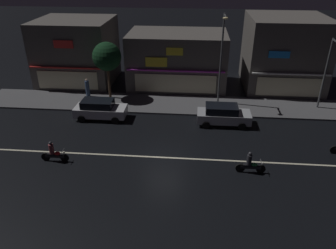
% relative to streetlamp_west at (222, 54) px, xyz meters
% --- Properties ---
extents(ground_plane, '(140.00, 140.00, 0.00)m').
position_rel_streetlamp_west_xyz_m(ground_plane, '(-4.10, -9.36, -4.79)').
color(ground_plane, black).
extents(lane_divider_stripe, '(34.03, 0.16, 0.01)m').
position_rel_streetlamp_west_xyz_m(lane_divider_stripe, '(-4.10, -9.36, -4.79)').
color(lane_divider_stripe, beige).
rests_on(lane_divider_stripe, ground).
extents(sidewalk_far, '(35.82, 4.29, 0.14)m').
position_rel_streetlamp_west_xyz_m(sidewalk_far, '(-4.10, -0.49, -4.72)').
color(sidewalk_far, '#4C4C4F').
rests_on(sidewalk_far, ground).
extents(storefront_left_block, '(9.86, 6.42, 5.53)m').
position_rel_streetlamp_west_xyz_m(storefront_left_block, '(-4.11, 4.78, -2.03)').
color(storefront_left_block, '#56514C').
rests_on(storefront_left_block, ground).
extents(storefront_center_block, '(7.50, 7.91, 7.12)m').
position_rel_streetlamp_west_xyz_m(storefront_center_block, '(6.64, 5.53, -1.24)').
color(storefront_center_block, '#56514C').
rests_on(storefront_center_block, ground).
extents(storefront_right_block, '(7.62, 7.24, 6.58)m').
position_rel_streetlamp_west_xyz_m(storefront_right_block, '(-14.85, 5.20, -1.51)').
color(storefront_right_block, '#56514C').
rests_on(storefront_right_block, ground).
extents(streetlamp_west, '(0.44, 1.64, 7.99)m').
position_rel_streetlamp_west_xyz_m(streetlamp_west, '(0.00, 0.00, 0.00)').
color(streetlamp_west, '#47494C').
rests_on(streetlamp_west, sidewalk_far).
extents(streetlamp_mid, '(0.44, 1.64, 6.20)m').
position_rel_streetlamp_west_xyz_m(streetlamp_mid, '(8.94, -0.39, -0.94)').
color(streetlamp_mid, '#47494C').
rests_on(streetlamp_mid, sidewalk_far).
extents(pedestrian_on_sidewalk, '(0.40, 0.40, 1.80)m').
position_rel_streetlamp_west_xyz_m(pedestrian_on_sidewalk, '(-12.50, 0.49, -3.83)').
color(pedestrian_on_sidewalk, '#334766').
rests_on(pedestrian_on_sidewalk, sidewalk_far).
extents(street_tree, '(2.64, 2.64, 5.33)m').
position_rel_streetlamp_west_xyz_m(street_tree, '(-10.31, 0.47, -0.66)').
color(street_tree, '#473323').
rests_on(street_tree, sidewalk_far).
extents(parked_car_near_kerb, '(4.30, 1.98, 1.67)m').
position_rel_streetlamp_west_xyz_m(parked_car_near_kerb, '(-10.09, -3.81, -3.92)').
color(parked_car_near_kerb, silver).
rests_on(parked_car_near_kerb, ground).
extents(parked_car_trailing, '(4.30, 1.98, 1.67)m').
position_rel_streetlamp_west_xyz_m(parked_car_trailing, '(0.19, -3.98, -3.92)').
color(parked_car_trailing, '#9EA0A5').
rests_on(parked_car_trailing, ground).
extents(motorcycle_following, '(1.90, 0.60, 1.52)m').
position_rel_streetlamp_west_xyz_m(motorcycle_following, '(-11.43, -10.43, -4.16)').
color(motorcycle_following, black).
rests_on(motorcycle_following, ground).
extents(motorcycle_trailing_far, '(1.90, 0.60, 1.52)m').
position_rel_streetlamp_west_xyz_m(motorcycle_trailing_far, '(1.51, -10.57, -4.16)').
color(motorcycle_trailing_far, black).
rests_on(motorcycle_trailing_far, ground).
extents(traffic_cone, '(0.36, 0.36, 0.55)m').
position_rel_streetlamp_west_xyz_m(traffic_cone, '(-11.01, -3.78, -4.52)').
color(traffic_cone, orange).
rests_on(traffic_cone, ground).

